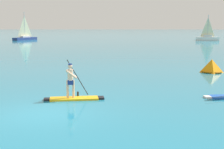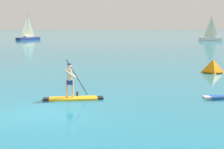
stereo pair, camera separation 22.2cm
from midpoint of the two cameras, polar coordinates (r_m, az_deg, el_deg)
name	(u,v)px [view 1 (the left image)]	position (r m, az deg, el deg)	size (l,w,h in m)	color
ground	(44,113)	(13.69, -11.95, -6.49)	(440.00, 440.00, 0.00)	teal
paddleboarder_mid_center	(73,91)	(15.84, -7.05, -2.85)	(2.86, 1.09, 1.91)	yellow
race_marker_buoy	(212,67)	(25.54, 16.42, 1.28)	(1.49, 1.49, 0.98)	orange
sailboat_left_horizon	(25,37)	(78.34, -14.74, 6.28)	(4.52, 5.92, 6.23)	navy
sailboat_right_horizon	(207,37)	(75.22, 15.92, 6.18)	(4.82, 1.31, 5.53)	white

